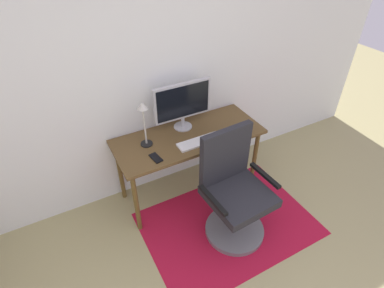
# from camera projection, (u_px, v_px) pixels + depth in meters

# --- Properties ---
(wall_back) EXTENTS (6.00, 0.10, 2.60)m
(wall_back) POSITION_uv_depth(u_px,v_px,m) (129.00, 73.00, 2.67)
(wall_back) COLOR white
(wall_back) RESTS_ON ground
(area_rug) EXTENTS (1.59, 1.12, 0.01)m
(area_rug) POSITION_uv_depth(u_px,v_px,m) (228.00, 223.00, 2.98)
(area_rug) COLOR #AC122E
(area_rug) RESTS_ON ground
(desk) EXTENTS (1.43, 0.59, 0.73)m
(desk) POSITION_uv_depth(u_px,v_px,m) (189.00, 142.00, 2.96)
(desk) COLOR brown
(desk) RESTS_ON ground
(monitor) EXTENTS (0.57, 0.18, 0.47)m
(monitor) POSITION_uv_depth(u_px,v_px,m) (182.00, 103.00, 2.86)
(monitor) COLOR #B2B2B7
(monitor) RESTS_ON desk
(keyboard) EXTENTS (0.43, 0.13, 0.02)m
(keyboard) POSITION_uv_depth(u_px,v_px,m) (200.00, 142.00, 2.82)
(keyboard) COLOR white
(keyboard) RESTS_ON desk
(computer_mouse) EXTENTS (0.06, 0.10, 0.03)m
(computer_mouse) POSITION_uv_depth(u_px,v_px,m) (226.00, 133.00, 2.92)
(computer_mouse) COLOR white
(computer_mouse) RESTS_ON desk
(coffee_cup) EXTENTS (0.09, 0.09, 0.09)m
(coffee_cup) POSITION_uv_depth(u_px,v_px,m) (246.00, 128.00, 2.93)
(coffee_cup) COLOR #8B4F12
(coffee_cup) RESTS_ON desk
(cell_phone) EXTENTS (0.09, 0.15, 0.01)m
(cell_phone) POSITION_uv_depth(u_px,v_px,m) (156.00, 158.00, 2.64)
(cell_phone) COLOR black
(cell_phone) RESTS_ON desk
(desk_lamp) EXTENTS (0.11, 0.11, 0.44)m
(desk_lamp) POSITION_uv_depth(u_px,v_px,m) (144.00, 117.00, 2.62)
(desk_lamp) COLOR black
(desk_lamp) RESTS_ON desk
(office_chair) EXTENTS (0.61, 0.55, 1.04)m
(office_chair) POSITION_uv_depth(u_px,v_px,m) (234.00, 195.00, 2.69)
(office_chair) COLOR slate
(office_chair) RESTS_ON ground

